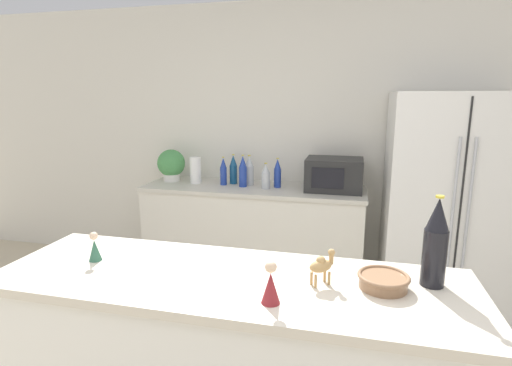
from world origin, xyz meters
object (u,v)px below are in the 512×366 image
at_px(microwave, 334,174).
at_px(back_bottle_3, 243,172).
at_px(back_bottle_1, 266,176).
at_px(wine_bottle, 436,243).
at_px(wise_man_figurine_crimson, 271,285).
at_px(fruit_bowl, 383,281).
at_px(back_bottle_4, 223,172).
at_px(wise_man_figurine_blue, 95,248).
at_px(back_bottle_5, 233,170).
at_px(back_bottle_2, 278,173).
at_px(paper_towel_roll, 196,170).
at_px(potted_plant, 171,164).
at_px(refrigerator, 448,203).
at_px(back_bottle_0, 249,171).
at_px(camel_figurine, 322,265).

bearing_deg(microwave, back_bottle_3, -176.57).
bearing_deg(back_bottle_1, wine_bottle, -61.48).
height_order(back_bottle_1, back_bottle_3, back_bottle_3).
bearing_deg(wise_man_figurine_crimson, fruit_bowl, 28.51).
bearing_deg(back_bottle_4, wise_man_figurine_blue, -86.68).
height_order(back_bottle_3, wise_man_figurine_crimson, back_bottle_3).
xyz_separation_m(microwave, wise_man_figurine_crimson, (-0.09, -2.26, 0.04)).
bearing_deg(back_bottle_5, back_bottle_1, -21.86).
bearing_deg(microwave, fruit_bowl, -82.34).
bearing_deg(back_bottle_4, back_bottle_2, 1.61).
distance_m(paper_towel_roll, back_bottle_3, 0.48).
relative_size(potted_plant, back_bottle_4, 1.17).
xyz_separation_m(potted_plant, wine_bottle, (1.99, -2.02, 0.12)).
distance_m(microwave, wise_man_figurine_crimson, 2.26).
relative_size(microwave, wise_man_figurine_blue, 3.86).
height_order(refrigerator, microwave, refrigerator).
relative_size(back_bottle_0, back_bottle_2, 1.04).
distance_m(refrigerator, microwave, 0.93).
distance_m(back_bottle_5, wise_man_figurine_blue, 2.14).
height_order(microwave, back_bottle_2, microwave).
bearing_deg(microwave, refrigerator, -6.76).
relative_size(back_bottle_3, fruit_bowl, 1.58).
xyz_separation_m(paper_towel_roll, back_bottle_0, (0.51, 0.05, 0.01)).
bearing_deg(back_bottle_1, back_bottle_4, 171.18).
bearing_deg(back_bottle_3, camel_figurine, -67.00).
bearing_deg(wise_man_figurine_crimson, back_bottle_4, 112.00).
bearing_deg(back_bottle_2, fruit_bowl, -69.39).
relative_size(back_bottle_0, wise_man_figurine_crimson, 1.86).
height_order(wine_bottle, wise_man_figurine_blue, wine_bottle).
bearing_deg(wine_bottle, wise_man_figurine_blue, -175.99).
relative_size(back_bottle_0, back_bottle_3, 0.95).
xyz_separation_m(back_bottle_3, wise_man_figurine_blue, (-0.08, -2.04, 0.03)).
bearing_deg(paper_towel_roll, back_bottle_1, -5.93).
distance_m(potted_plant, back_bottle_4, 0.54).
distance_m(back_bottle_2, back_bottle_3, 0.31).
bearing_deg(fruit_bowl, back_bottle_4, 122.03).
xyz_separation_m(camel_figurine, wise_man_figurine_blue, (-0.94, -0.00, -0.02)).
xyz_separation_m(microwave, wine_bottle, (0.45, -1.99, 0.14)).
xyz_separation_m(paper_towel_roll, wine_bottle, (1.73, -1.98, 0.16)).
bearing_deg(back_bottle_1, microwave, 7.66).
relative_size(microwave, back_bottle_0, 1.74).
bearing_deg(back_bottle_5, refrigerator, -5.12).
xyz_separation_m(refrigerator, microwave, (-0.90, 0.11, 0.17)).
distance_m(camel_figurine, wise_man_figurine_crimson, 0.23).
bearing_deg(back_bottle_3, back_bottle_0, 70.27).
bearing_deg(back_bottle_2, wine_bottle, -64.54).
height_order(back_bottle_1, wise_man_figurine_crimson, wise_man_figurine_crimson).
bearing_deg(back_bottle_4, microwave, 0.86).
height_order(back_bottle_3, wine_bottle, wine_bottle).
height_order(paper_towel_roll, wise_man_figurine_crimson, wise_man_figurine_crimson).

